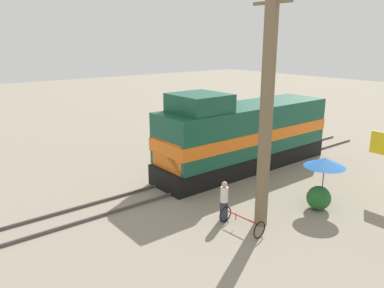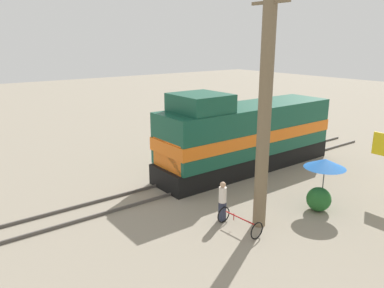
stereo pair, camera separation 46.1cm
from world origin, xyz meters
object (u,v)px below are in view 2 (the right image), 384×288
Objects in this scene: utility_pole at (265,106)px; bicycle at (239,222)px; locomotive at (244,136)px; person_bystander at (223,200)px; vendor_umbrella at (325,163)px.

bicycle is (-0.15, -1.02, -4.78)m from utility_pole.
locomotive reaches higher than person_bystander.
person_bystander is at bearing -112.17° from vendor_umbrella.
vendor_umbrella is 1.35× the size of person_bystander.
bicycle is (1.10, -0.02, -0.62)m from person_bystander.
locomotive is at bearing 141.19° from utility_pole.
locomotive is at bearing -138.98° from bicycle.
locomotive is 7.11m from person_bystander.
utility_pole is 5.65× the size of person_bystander.
locomotive is 6.77× the size of person_bystander.
locomotive is 6.30× the size of bicycle.
bicycle is at bearing -1.17° from person_bystander.
locomotive is at bearing 171.50° from vendor_umbrella.
person_bystander is (-1.25, -1.00, -4.16)m from utility_pole.
locomotive reaches higher than vendor_umbrella.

